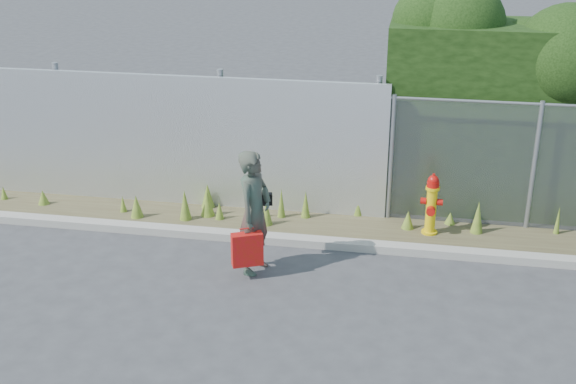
# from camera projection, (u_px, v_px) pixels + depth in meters

# --- Properties ---
(ground) EXTENTS (80.00, 80.00, 0.00)m
(ground) POSITION_uv_depth(u_px,v_px,m) (292.00, 308.00, 9.10)
(ground) COLOR #373739
(ground) RESTS_ON ground
(curb) EXTENTS (16.00, 0.22, 0.12)m
(curb) POSITION_uv_depth(u_px,v_px,m) (313.00, 242.00, 10.72)
(curb) COLOR gray
(curb) RESTS_ON ground
(weed_strip) EXTENTS (16.00, 1.34, 0.55)m
(weed_strip) POSITION_uv_depth(u_px,v_px,m) (293.00, 215.00, 11.43)
(weed_strip) COLOR #494129
(weed_strip) RESTS_ON ground
(corrugated_fence) EXTENTS (8.50, 0.21, 2.30)m
(corrugated_fence) POSITION_uv_depth(u_px,v_px,m) (131.00, 138.00, 11.96)
(corrugated_fence) COLOR silver
(corrugated_fence) RESTS_ON ground
(fire_hydrant) EXTENTS (0.33, 0.30, 0.99)m
(fire_hydrant) POSITION_uv_depth(u_px,v_px,m) (431.00, 205.00, 10.92)
(fire_hydrant) COLOR yellow
(fire_hydrant) RESTS_ON ground
(woman) EXTENTS (0.57, 0.72, 1.74)m
(woman) POSITION_uv_depth(u_px,v_px,m) (254.00, 212.00, 9.72)
(woman) COLOR #106A50
(woman) RESTS_ON ground
(red_tote_bag) EXTENTS (0.42, 0.15, 0.55)m
(red_tote_bag) POSITION_uv_depth(u_px,v_px,m) (247.00, 249.00, 9.65)
(red_tote_bag) COLOR #A71B09
(black_shoulder_bag) EXTENTS (0.22, 0.09, 0.17)m
(black_shoulder_bag) POSITION_uv_depth(u_px,v_px,m) (264.00, 199.00, 9.90)
(black_shoulder_bag) COLOR black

